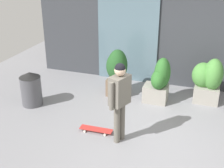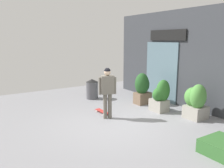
# 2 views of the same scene
# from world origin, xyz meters

# --- Properties ---
(ground_plane) EXTENTS (12.00, 12.00, 0.00)m
(ground_plane) POSITION_xyz_m (0.00, 0.00, 0.00)
(ground_plane) COLOR gray
(building_facade) EXTENTS (8.30, 0.31, 3.76)m
(building_facade) POSITION_xyz_m (-0.05, 3.19, 1.86)
(building_facade) COLOR #383A3F
(building_facade) RESTS_ON ground_plane
(skateboarder) EXTENTS (0.39, 0.57, 1.72)m
(skateboarder) POSITION_xyz_m (-0.55, -0.14, 1.05)
(skateboarder) COLOR #666056
(skateboarder) RESTS_ON ground_plane
(skateboard) EXTENTS (0.74, 0.25, 0.08)m
(skateboard) POSITION_xyz_m (-1.12, -0.01, 0.06)
(skateboard) COLOR red
(skateboard) RESTS_ON ground_plane
(planter_box_left) EXTENTS (0.60, 0.68, 1.28)m
(planter_box_left) POSITION_xyz_m (-1.31, 2.00, 0.70)
(planter_box_left) COLOR brown
(planter_box_left) RESTS_ON ground_plane
(planter_box_right) EXTENTS (0.65, 0.69, 1.20)m
(planter_box_right) POSITION_xyz_m (-0.13, 1.89, 0.58)
(planter_box_right) COLOR gray
(planter_box_right) RESTS_ON ground_plane
(planter_box_mid) EXTENTS (0.77, 0.69, 1.20)m
(planter_box_mid) POSITION_xyz_m (1.04, 2.33, 0.62)
(planter_box_mid) COLOR gray
(planter_box_mid) RESTS_ON ground_plane
(trash_bin) EXTENTS (0.53, 0.53, 0.89)m
(trash_bin) POSITION_xyz_m (-3.16, 0.66, 0.45)
(trash_bin) COLOR #4C4C51
(trash_bin) RESTS_ON ground_plane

